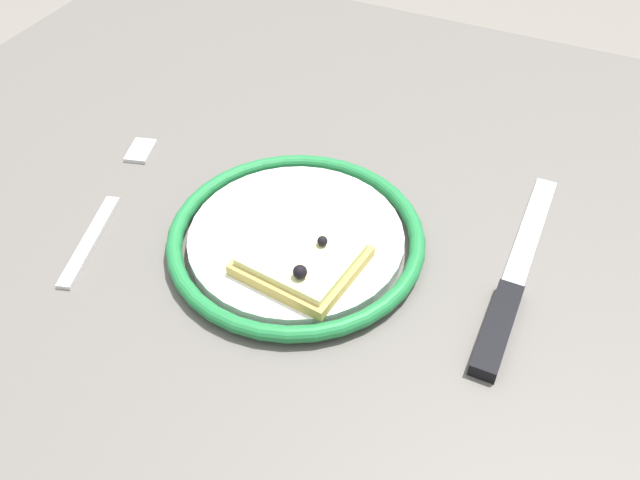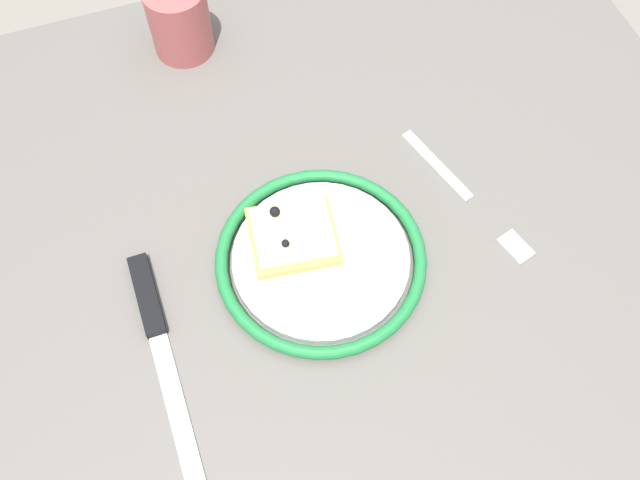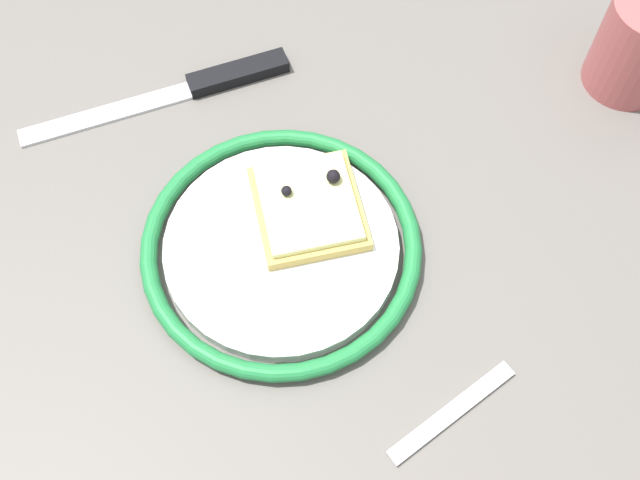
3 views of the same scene
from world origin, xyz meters
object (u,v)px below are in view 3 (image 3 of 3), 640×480
Objects in this scene: dining_table at (284,316)px; cup at (640,44)px; pizza_slice_near at (309,206)px; knife at (203,84)px; plate at (281,247)px; fork at (399,453)px.

dining_table is 0.38m from cup.
cup is at bearing -82.98° from pizza_slice_near.
knife is (0.16, 0.04, -0.02)m from pizza_slice_near.
pizza_slice_near is (0.02, -0.03, 0.01)m from plate.
plate is at bearing 8.01° from fork.
cup reaches higher than pizza_slice_near.
fork is at bearing 178.50° from pizza_slice_near.
knife reaches higher than dining_table.
dining_table is 3.90× the size of knife.
pizza_slice_near is (0.04, -0.04, 0.11)m from dining_table.
fork is (-0.18, -0.02, -0.01)m from plate.
fork reaches higher than dining_table.
plate reaches higher than dining_table.
dining_table is 0.19m from fork.
knife is at bearing 14.79° from pizza_slice_near.
dining_table is at bearing 155.87° from plate.
knife is at bearing 71.18° from cup.
plate is at bearing 99.70° from cup.
pizza_slice_near is 0.16m from knife.
fork is at bearing -174.10° from knife.
knife reaches higher than fork.
plate is at bearing 123.71° from pizza_slice_near.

